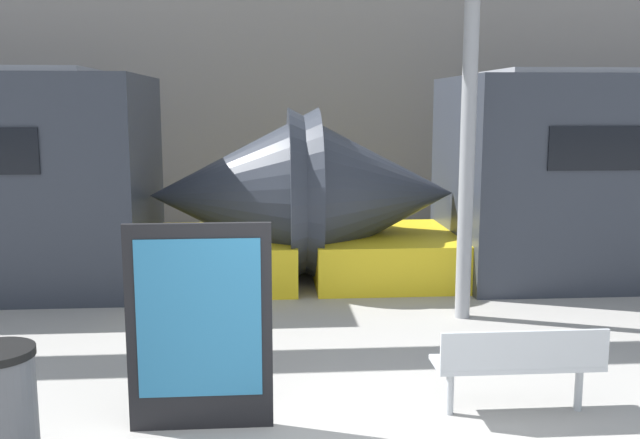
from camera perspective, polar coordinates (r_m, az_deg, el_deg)
station_wall at (r=15.04m, az=-1.96°, el=8.54°), size 56.00×0.20×5.00m
bench_near at (r=6.49m, az=15.64°, el=-10.82°), size 1.45×0.45×0.81m
poster_board at (r=5.99m, az=-9.60°, el=-8.46°), size 1.19×0.07×1.75m
support_column_near at (r=8.99m, az=11.69°, el=4.59°), size 0.19×0.19×3.98m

